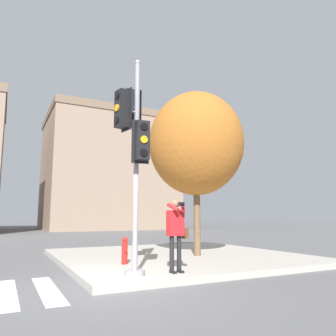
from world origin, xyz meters
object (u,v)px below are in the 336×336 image
(traffic_signal_pole, at_px, (133,140))
(person_photographer, at_px, (176,228))
(street_tree, at_px, (196,144))
(fire_hydrant, at_px, (125,250))

(traffic_signal_pole, xyz_separation_m, person_photographer, (1.13, -0.06, -2.11))
(street_tree, distance_m, fire_hydrant, 4.63)
(traffic_signal_pole, bearing_deg, fire_hydrant, 75.45)
(street_tree, relative_size, fire_hydrant, 7.61)
(traffic_signal_pole, xyz_separation_m, fire_hydrant, (0.47, 1.80, -2.78))
(fire_hydrant, bearing_deg, person_photographer, -70.51)
(person_photographer, xyz_separation_m, fire_hydrant, (-0.66, 1.86, -0.67))
(traffic_signal_pole, height_order, fire_hydrant, traffic_signal_pole)
(fire_hydrant, bearing_deg, street_tree, 15.16)
(person_photographer, relative_size, fire_hydrant, 2.30)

